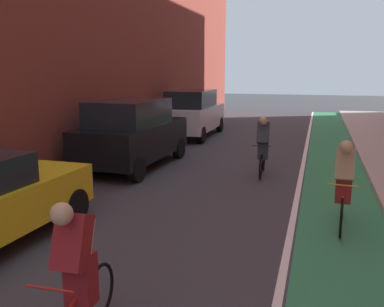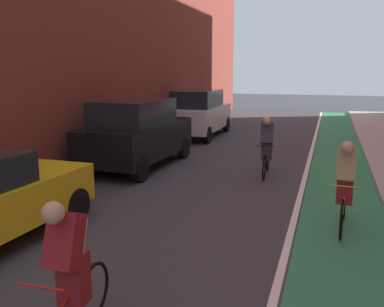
% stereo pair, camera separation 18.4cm
% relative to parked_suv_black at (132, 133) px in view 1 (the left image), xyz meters
% --- Properties ---
extents(ground_plane, '(84.11, 84.11, 0.00)m').
position_rel_parked_suv_black_xyz_m(ground_plane, '(2.73, -2.20, -1.02)').
color(ground_plane, '#38383D').
extents(bike_lane_paint, '(1.60, 38.23, 0.00)m').
position_rel_parked_suv_black_xyz_m(bike_lane_paint, '(5.70, -0.20, -1.01)').
color(bike_lane_paint, '#2D8451').
rests_on(bike_lane_paint, ground).
extents(lane_divider_stripe, '(0.12, 38.23, 0.00)m').
position_rel_parked_suv_black_xyz_m(lane_divider_stripe, '(4.80, -0.20, -1.01)').
color(lane_divider_stripe, white).
rests_on(lane_divider_stripe, ground).
extents(parked_suv_black, '(2.01, 4.31, 1.98)m').
position_rel_parked_suv_black_xyz_m(parked_suv_black, '(0.00, 0.00, 0.00)').
color(parked_suv_black, black).
rests_on(parked_suv_black, ground).
extents(parked_suv_white, '(1.91, 4.52, 1.98)m').
position_rel_parked_suv_black_xyz_m(parked_suv_white, '(0.00, 6.20, 0.00)').
color(parked_suv_white, silver).
rests_on(parked_suv_white, ground).
extents(cyclist_mid, '(0.48, 1.71, 1.61)m').
position_rel_parked_suv_black_xyz_m(cyclist_mid, '(2.90, -7.80, -0.17)').
color(cyclist_mid, black).
rests_on(cyclist_mid, ground).
extents(cyclist_trailing, '(0.48, 1.74, 1.63)m').
position_rel_parked_suv_black_xyz_m(cyclist_trailing, '(5.67, -3.40, -0.16)').
color(cyclist_trailing, black).
rests_on(cyclist_trailing, ground).
extents(cyclist_far, '(0.48, 1.72, 1.62)m').
position_rel_parked_suv_black_xyz_m(cyclist_far, '(3.77, 0.12, -0.17)').
color(cyclist_far, black).
rests_on(cyclist_far, ground).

